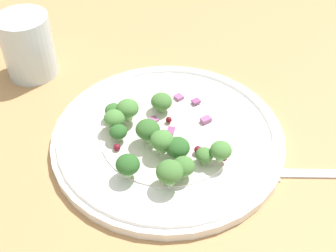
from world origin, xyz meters
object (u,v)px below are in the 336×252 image
(fork, at_px, (318,173))
(broccoli_floret_2, at_px, (118,132))
(plate, at_px, (168,137))
(broccoli_floret_0, at_px, (178,148))
(broccoli_floret_1, at_px, (221,151))
(water_glass, at_px, (28,46))

(fork, bearing_deg, broccoli_floret_2, 24.34)
(plate, relative_size, broccoli_floret_0, 10.05)
(broccoli_floret_1, relative_size, broccoli_floret_2, 1.15)
(fork, bearing_deg, water_glass, 6.67)
(broccoli_floret_2, xyz_separation_m, water_glass, (0.20, -0.05, 0.02))
(broccoli_floret_0, height_order, water_glass, water_glass)
(broccoli_floret_2, distance_m, water_glass, 0.21)
(broccoli_floret_0, bearing_deg, broccoli_floret_1, -154.77)
(broccoli_floret_2, bearing_deg, water_glass, -13.54)
(plate, distance_m, broccoli_floret_0, 0.05)
(broccoli_floret_1, bearing_deg, broccoli_floret_2, 17.28)
(water_glass, bearing_deg, broccoli_floret_0, 173.24)
(broccoli_floret_1, distance_m, fork, 0.12)
(plate, distance_m, broccoli_floret_2, 0.06)
(broccoli_floret_2, height_order, fork, broccoli_floret_2)
(broccoli_floret_2, xyz_separation_m, fork, (-0.21, -0.10, -0.02))
(plate, height_order, broccoli_floret_0, broccoli_floret_0)
(broccoli_floret_0, bearing_deg, plate, -39.96)
(broccoli_floret_0, xyz_separation_m, water_glass, (0.27, -0.03, 0.01))
(plate, distance_m, broccoli_floret_1, 0.08)
(plate, xyz_separation_m, broccoli_floret_1, (-0.08, 0.01, 0.03))
(broccoli_floret_1, distance_m, water_glass, 0.32)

